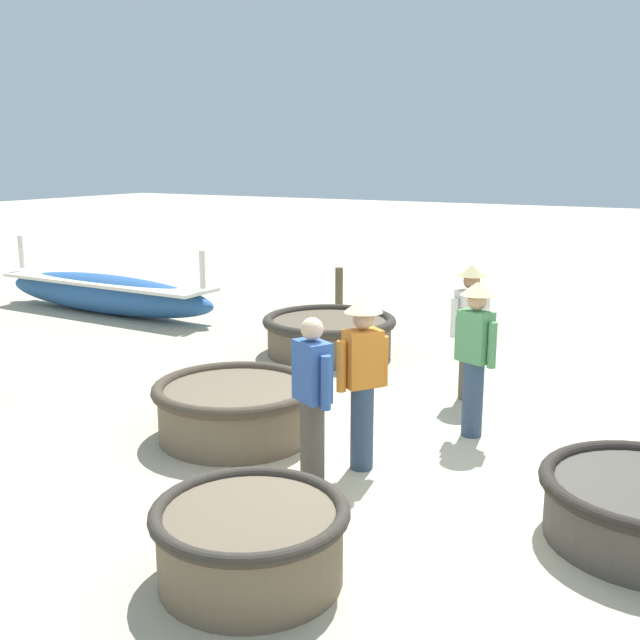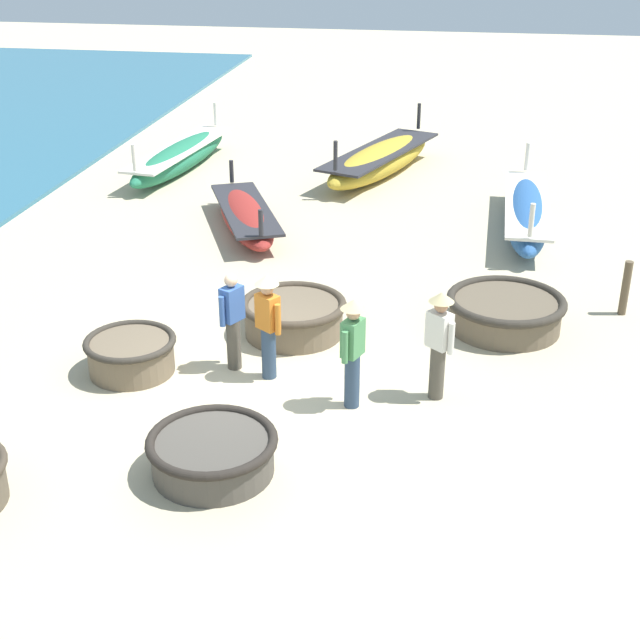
{
  "view_description": "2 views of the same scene",
  "coord_description": "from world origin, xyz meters",
  "px_view_note": "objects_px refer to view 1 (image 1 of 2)",
  "views": [
    {
      "loc": [
        -5.85,
        -2.47,
        2.93
      ],
      "look_at": [
        1.46,
        1.67,
        1.08
      ],
      "focal_mm": 42.0,
      "sensor_mm": 36.0,
      "label": 1
    },
    {
      "loc": [
        2.92,
        -11.11,
        6.6
      ],
      "look_at": [
        0.89,
        0.93,
        0.81
      ],
      "focal_mm": 50.0,
      "sensor_mm": 36.0,
      "label": 2
    }
  ],
  "objects_px": {
    "coracle_tilted": "(329,333)",
    "long_boat_white_hull": "(106,293)",
    "coracle_beside_post": "(251,539)",
    "fisherman_standing_right": "(475,349)",
    "fisherman_hauling": "(363,372)",
    "coracle_weathered": "(236,407)",
    "fisherman_standing_left": "(470,323)",
    "fisherman_with_hat": "(312,399)",
    "mooring_post_inland": "(339,295)"
  },
  "relations": [
    {
      "from": "coracle_tilted",
      "to": "long_boat_white_hull",
      "type": "distance_m",
      "value": 5.17
    },
    {
      "from": "fisherman_standing_right",
      "to": "fisherman_hauling",
      "type": "bearing_deg",
      "value": 154.62
    },
    {
      "from": "fisherman_standing_left",
      "to": "fisherman_with_hat",
      "type": "distance_m",
      "value": 3.15
    },
    {
      "from": "coracle_beside_post",
      "to": "fisherman_standing_right",
      "type": "xyz_separation_m",
      "value": [
        3.47,
        -0.46,
        0.65
      ]
    },
    {
      "from": "long_boat_white_hull",
      "to": "mooring_post_inland",
      "type": "relative_size",
      "value": 5.26
    },
    {
      "from": "mooring_post_inland",
      "to": "coracle_tilted",
      "type": "bearing_deg",
      "value": -155.59
    },
    {
      "from": "coracle_weathered",
      "to": "fisherman_standing_left",
      "type": "height_order",
      "value": "fisherman_standing_left"
    },
    {
      "from": "mooring_post_inland",
      "to": "fisherman_standing_right",
      "type": "bearing_deg",
      "value": -137.6
    },
    {
      "from": "coracle_beside_post",
      "to": "fisherman_standing_left",
      "type": "distance_m",
      "value": 4.69
    },
    {
      "from": "coracle_beside_post",
      "to": "coracle_tilted",
      "type": "xyz_separation_m",
      "value": [
        5.67,
        2.5,
        0.01
      ]
    },
    {
      "from": "coracle_tilted",
      "to": "mooring_post_inland",
      "type": "bearing_deg",
      "value": 24.41
    },
    {
      "from": "fisherman_standing_left",
      "to": "fisherman_hauling",
      "type": "distance_m",
      "value": 2.54
    },
    {
      "from": "fisherman_standing_left",
      "to": "mooring_post_inland",
      "type": "relative_size",
      "value": 1.69
    },
    {
      "from": "coracle_tilted",
      "to": "fisherman_standing_right",
      "type": "height_order",
      "value": "fisherman_standing_right"
    },
    {
      "from": "fisherman_with_hat",
      "to": "fisherman_hauling",
      "type": "bearing_deg",
      "value": -18.53
    },
    {
      "from": "coracle_beside_post",
      "to": "fisherman_hauling",
      "type": "height_order",
      "value": "fisherman_hauling"
    },
    {
      "from": "long_boat_white_hull",
      "to": "fisherman_standing_left",
      "type": "xyz_separation_m",
      "value": [
        -1.57,
        -7.65,
        0.57
      ]
    },
    {
      "from": "long_boat_white_hull",
      "to": "mooring_post_inland",
      "type": "xyz_separation_m",
      "value": [
        1.5,
        -4.21,
        0.11
      ]
    },
    {
      "from": "fisherman_with_hat",
      "to": "fisherman_standing_right",
      "type": "height_order",
      "value": "fisherman_standing_right"
    },
    {
      "from": "long_boat_white_hull",
      "to": "fisherman_hauling",
      "type": "xyz_separation_m",
      "value": [
        -4.1,
        -7.45,
        0.57
      ]
    },
    {
      "from": "coracle_beside_post",
      "to": "fisherman_standing_left",
      "type": "height_order",
      "value": "fisherman_standing_left"
    },
    {
      "from": "fisherman_standing_right",
      "to": "coracle_beside_post",
      "type": "bearing_deg",
      "value": 172.5
    },
    {
      "from": "fisherman_with_hat",
      "to": "mooring_post_inland",
      "type": "relative_size",
      "value": 1.59
    },
    {
      "from": "fisherman_standing_right",
      "to": "mooring_post_inland",
      "type": "distance_m",
      "value": 5.78
    },
    {
      "from": "fisherman_hauling",
      "to": "fisherman_standing_right",
      "type": "distance_m",
      "value": 1.5
    },
    {
      "from": "fisherman_with_hat",
      "to": "mooring_post_inland",
      "type": "bearing_deg",
      "value": 26.15
    },
    {
      "from": "long_boat_white_hull",
      "to": "fisherman_hauling",
      "type": "distance_m",
      "value": 8.53
    },
    {
      "from": "coracle_weathered",
      "to": "coracle_tilted",
      "type": "relative_size",
      "value": 0.88
    },
    {
      "from": "coracle_tilted",
      "to": "fisherman_hauling",
      "type": "relative_size",
      "value": 1.2
    },
    {
      "from": "coracle_tilted",
      "to": "fisherman_standing_right",
      "type": "xyz_separation_m",
      "value": [
        -2.2,
        -2.95,
        0.64
      ]
    },
    {
      "from": "mooring_post_inland",
      "to": "coracle_weathered",
      "type": "bearing_deg",
      "value": -162.75
    },
    {
      "from": "coracle_beside_post",
      "to": "fisherman_with_hat",
      "type": "height_order",
      "value": "fisherman_with_hat"
    },
    {
      "from": "coracle_beside_post",
      "to": "mooring_post_inland",
      "type": "xyz_separation_m",
      "value": [
        7.72,
        3.43,
        0.18
      ]
    },
    {
      "from": "coracle_beside_post",
      "to": "mooring_post_inland",
      "type": "distance_m",
      "value": 8.45
    },
    {
      "from": "fisherman_hauling",
      "to": "mooring_post_inland",
      "type": "relative_size",
      "value": 1.69
    },
    {
      "from": "coracle_tilted",
      "to": "fisherman_with_hat",
      "type": "xyz_separation_m",
      "value": [
        -4.15,
        -2.11,
        0.52
      ]
    },
    {
      "from": "coracle_beside_post",
      "to": "coracle_weathered",
      "type": "height_order",
      "value": "coracle_weathered"
    },
    {
      "from": "coracle_beside_post",
      "to": "long_boat_white_hull",
      "type": "height_order",
      "value": "long_boat_white_hull"
    },
    {
      "from": "coracle_weathered",
      "to": "fisherman_hauling",
      "type": "distance_m",
      "value": 1.65
    },
    {
      "from": "fisherman_standing_right",
      "to": "long_boat_white_hull",
      "type": "bearing_deg",
      "value": 71.23
    },
    {
      "from": "coracle_weathered",
      "to": "coracle_tilted",
      "type": "bearing_deg",
      "value": 12.73
    },
    {
      "from": "coracle_weathered",
      "to": "fisherman_hauling",
      "type": "bearing_deg",
      "value": -93.05
    },
    {
      "from": "long_boat_white_hull",
      "to": "fisherman_standing_right",
      "type": "xyz_separation_m",
      "value": [
        -2.75,
        -8.09,
        0.57
      ]
    },
    {
      "from": "long_boat_white_hull",
      "to": "fisherman_standing_right",
      "type": "bearing_deg",
      "value": -108.77
    },
    {
      "from": "fisherman_standing_left",
      "to": "coracle_weathered",
      "type": "bearing_deg",
      "value": 144.85
    },
    {
      "from": "fisherman_standing_right",
      "to": "coracle_tilted",
      "type": "bearing_deg",
      "value": 53.27
    },
    {
      "from": "coracle_tilted",
      "to": "long_boat_white_hull",
      "type": "relative_size",
      "value": 0.39
    },
    {
      "from": "fisherman_standing_left",
      "to": "fisherman_standing_right",
      "type": "height_order",
      "value": "same"
    },
    {
      "from": "long_boat_white_hull",
      "to": "fisherman_with_hat",
      "type": "relative_size",
      "value": 3.3
    },
    {
      "from": "coracle_tilted",
      "to": "fisherman_hauling",
      "type": "xyz_separation_m",
      "value": [
        -3.56,
        -2.31,
        0.64
      ]
    }
  ]
}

